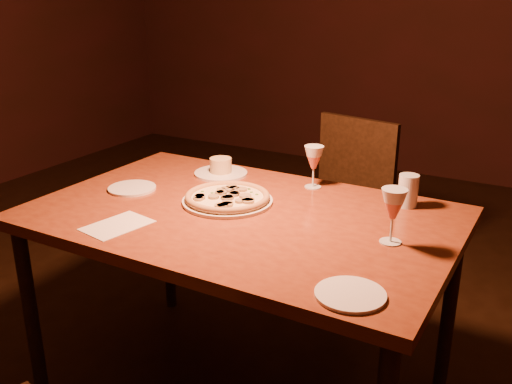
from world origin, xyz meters
The scene contains 10 objects.
dining_table centered at (0.20, 0.15, 0.75)m, with size 1.54×0.99×0.82m.
chair_far centered at (0.21, 1.16, 0.54)m, with size 0.54×0.54×0.95m.
pizza_plate centered at (0.11, 0.20, 0.84)m, with size 0.35×0.35×0.04m.
ramekin_saucer centered at (-0.10, 0.49, 0.84)m, with size 0.23×0.23×0.07m.
wine_glass_far centered at (0.32, 0.53, 0.91)m, with size 0.08×0.08×0.18m, color #BA5B4D, non-canonical shape.
wine_glass_right centered at (0.76, 0.16, 0.91)m, with size 0.08×0.08×0.18m, color #BA5B4D, non-canonical shape.
water_tumbler centered at (0.72, 0.50, 0.88)m, with size 0.07×0.07×0.12m, color silver.
side_plate_left centered at (-0.31, 0.14, 0.82)m, with size 0.19×0.19×0.01m, color silver.
side_plate_near centered at (0.77, -0.23, 0.82)m, with size 0.19×0.19×0.01m, color silver.
menu_card centered at (-0.11, -0.17, 0.82)m, with size 0.15×0.22×0.00m, color beige.
Camera 1 is at (1.20, -1.52, 1.60)m, focal length 40.00 mm.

